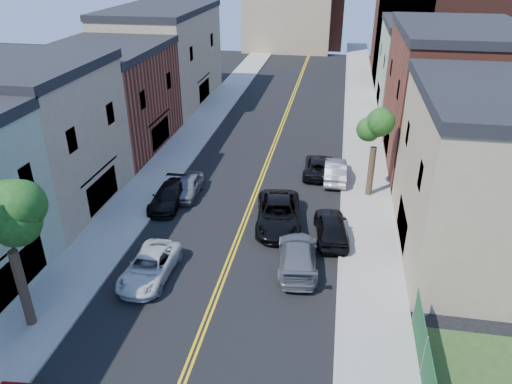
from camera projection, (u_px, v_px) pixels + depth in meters
The scene contains 22 objects.
sidewalk_left at pixel (193, 133), 45.21m from camera, with size 3.20×100.00×0.15m, color gray.
sidewalk_right at pixel (365, 144), 42.77m from camera, with size 3.20×100.00×0.15m, color gray.
curb_left at pixel (211, 134), 44.94m from camera, with size 0.30×100.00×0.15m, color gray.
curb_right at pixel (345, 143), 43.04m from camera, with size 0.30×100.00×0.15m, color gray.
bldg_left_tan_near at pixel (31, 142), 30.99m from camera, with size 9.00×10.00×9.00m, color #998466.
bldg_left_brick at pixel (108, 101), 40.86m from camera, with size 9.00×12.00×8.00m, color brown.
bldg_left_tan_far at pixel (163, 58), 52.79m from camera, with size 9.00×16.00×9.50m, color #998466.
bldg_right_tan at pixel (496, 181), 25.79m from camera, with size 9.00×12.00×9.00m, color #998466.
bldg_right_brick at pixel (451, 99), 37.83m from camera, with size 9.00×14.00×10.00m, color brown.
bldg_right_palegrn at pixel (425, 69), 50.45m from camera, with size 9.00×12.00×8.50m, color gray.
church at pixel (432, 20), 61.94m from camera, with size 16.20×14.20×22.60m.
backdrop_left at pixel (288, 13), 78.73m from camera, with size 14.00×8.00×12.00m, color #998466.
backdrop_center at pixel (314, 17), 82.08m from camera, with size 10.00×8.00×10.00m, color brown.
tree_right_far at pixel (378, 118), 31.42m from camera, with size 4.40×4.40×8.03m.
white_pickup at pixel (150, 267), 25.38m from camera, with size 2.21×4.80×1.33m, color silver.
grey_car_left at pixel (188, 186), 33.83m from camera, with size 1.62×4.02×1.37m, color slate.
black_car_left at pixel (169, 196), 32.56m from camera, with size 1.88×4.63×1.34m, color black.
grey_car_right at pixel (298, 256), 26.15m from camera, with size 2.11×5.20×1.51m, color #5C5E63.
black_car_right at pixel (331, 227), 28.77m from camera, with size 1.86×4.63×1.58m, color black.
silver_car_right at pixel (335, 171), 36.03m from camera, with size 1.59×4.56×1.50m, color #A6A8AE.
dark_car_right_far at pixel (319, 166), 37.01m from camera, with size 2.17×4.71×1.31m, color black.
black_suv_lane at pixel (278, 214), 30.10m from camera, with size 2.69×5.84×1.62m, color black.
Camera 1 is at (5.33, -1.10, 15.74)m, focal length 33.83 mm.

